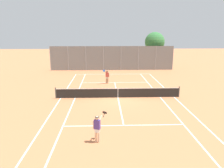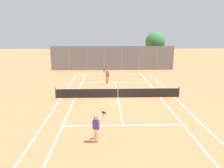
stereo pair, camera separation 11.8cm
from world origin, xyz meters
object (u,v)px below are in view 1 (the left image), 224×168
object	(u,v)px
loose_tennis_ball_0	(117,77)
loose_tennis_ball_1	(119,87)
player_near_side	(97,127)
tennis_net	(118,93)
tree_behind_left	(155,42)
player_far_left	(107,76)

from	to	relation	value
loose_tennis_ball_0	loose_tennis_ball_1	xyz separation A→B (m)	(-0.13, -5.70, 0.00)
player_near_side	tennis_net	bearing A→B (deg)	78.71
tennis_net	tree_behind_left	distance (m)	19.81
loose_tennis_ball_0	player_near_side	bearing A→B (deg)	-96.95
tennis_net	player_far_left	xyz separation A→B (m)	(-0.97, 6.00, 0.42)
loose_tennis_ball_0	tree_behind_left	size ratio (longest dim) A/B	0.01
loose_tennis_ball_0	loose_tennis_ball_1	distance (m)	5.70
player_far_left	loose_tennis_ball_1	distance (m)	2.55
tennis_net	loose_tennis_ball_1	size ratio (longest dim) A/B	181.82
player_near_side	tree_behind_left	bearing A→B (deg)	70.77
tennis_net	player_near_side	size ratio (longest dim) A/B	6.76
tennis_net	player_near_side	distance (m)	8.80
tennis_net	player_far_left	bearing A→B (deg)	99.16
tennis_net	loose_tennis_ball_1	world-z (taller)	tennis_net
loose_tennis_ball_0	loose_tennis_ball_1	bearing A→B (deg)	-91.35
player_near_side	loose_tennis_ball_0	bearing A→B (deg)	83.05
loose_tennis_ball_1	tree_behind_left	bearing A→B (deg)	62.74
loose_tennis_ball_0	tree_behind_left	distance (m)	11.63
tennis_net	player_near_side	world-z (taller)	player_near_side
tennis_net	tree_behind_left	xyz separation A→B (m)	(7.54, 17.91, 3.85)
loose_tennis_ball_0	tree_behind_left	bearing A→B (deg)	49.40
tennis_net	player_near_side	xyz separation A→B (m)	(-1.72, -8.62, 0.42)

